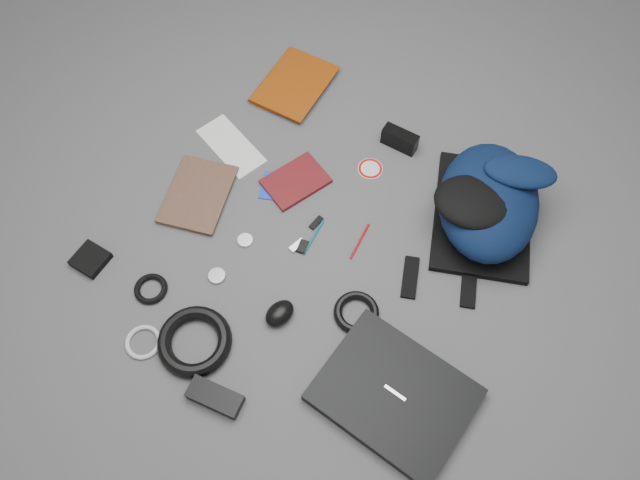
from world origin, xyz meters
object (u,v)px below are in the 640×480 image
Objects in this scene: laptop at (394,395)px; comic_book at (170,188)px; dvd_case at (296,181)px; compact_camera at (400,139)px; pouch at (91,259)px; textbook_red at (269,74)px; power_brick at (215,397)px; backpack at (489,201)px; mouse at (280,313)px.

laptop is 1.52× the size of comic_book.
dvd_case is 0.35m from compact_camera.
compact_camera is at bearing 58.50° from pouch.
laptop reaches higher than dvd_case.
power_brick reaches higher than textbook_red.
comic_book is 1.74× the size of power_brick.
compact_camera reaches higher than laptop.
pouch is (-0.90, -0.15, -0.01)m from laptop.
laptop is 1.40× the size of textbook_red.
backpack is 0.60m from laptop.
dvd_case is at bearing 97.34° from power_brick.
textbook_red is at bearing 176.74° from compact_camera.
compact_camera is (0.19, 0.29, 0.02)m from dvd_case.
laptop is 0.37m from mouse.
comic_book is at bearing -121.84° from dvd_case.
power_brick is 1.60× the size of pouch.
textbook_red is (-0.90, 0.68, -0.00)m from laptop.
backpack reaches higher than pouch.
dvd_case is (-0.58, 0.39, -0.01)m from laptop.
comic_book reaches higher than dvd_case.
comic_book is (-0.87, 0.16, -0.01)m from laptop.
backpack reaches higher than comic_book.
mouse reaches higher than comic_book.
pouch is (-0.32, -0.54, 0.00)m from dvd_case.
mouse is at bearing -142.07° from backpack.
power_brick is (-0.31, -0.85, -0.07)m from backpack.
power_brick is at bearing -11.23° from pouch.
power_brick is at bearing -79.90° from mouse.
textbook_red is at bearing 89.45° from pouch.
mouse reaches higher than textbook_red.
pouch reaches higher than comic_book.
laptop is at bearing -29.36° from comic_book.
power_brick reaches higher than pouch.
compact_camera is (-0.33, 0.09, -0.06)m from backpack.
textbook_red is 3.03× the size of pouch.
compact_camera is (0.48, 0.53, 0.02)m from comic_book.
mouse is 0.99× the size of pouch.
dvd_case is 0.68m from power_brick.
backpack is at bearing 41.62° from dvd_case.
dvd_case is at bearing 59.00° from pouch.
laptop is 1.13m from textbook_red.
power_brick is at bearing -134.27° from backpack.
laptop is at bearing 24.32° from power_brick.
laptop is (0.06, -0.59, -0.07)m from backpack.
textbook_red is 0.83m from pouch.
comic_book is at bearing 175.32° from mouse.
laptop reaches higher than comic_book.
laptop is 2.03× the size of dvd_case.
backpack is at bearing 59.35° from power_brick.
power_brick is at bearing -91.88° from compact_camera.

